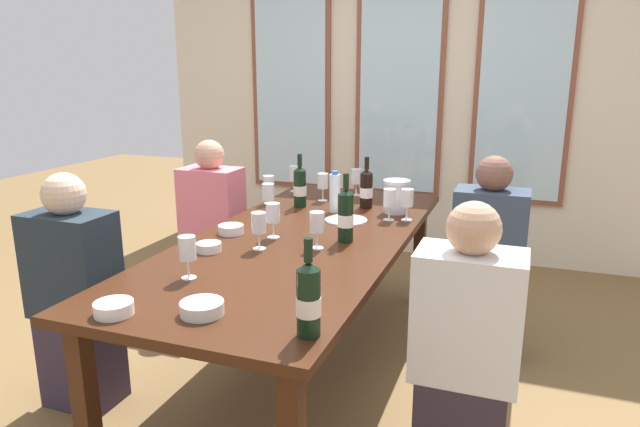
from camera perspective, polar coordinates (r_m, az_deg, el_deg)
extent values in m
plane|color=brown|center=(3.10, -1.84, -15.52)|extent=(12.00, 12.00, 0.00)
cube|color=beige|center=(4.78, 8.11, 13.14)|extent=(4.20, 0.06, 2.90)
cube|color=brown|center=(5.03, -2.93, 13.32)|extent=(0.72, 0.03, 1.88)
cube|color=silver|center=(5.01, -3.01, 13.31)|extent=(0.64, 0.01, 1.80)
cube|color=brown|center=(4.74, 7.99, 13.13)|extent=(0.72, 0.03, 1.88)
cube|color=silver|center=(4.72, 7.95, 13.13)|extent=(0.64, 0.01, 1.80)
cube|color=brown|center=(4.63, 19.82, 12.40)|extent=(0.72, 0.03, 1.88)
cube|color=silver|center=(4.61, 19.82, 12.40)|extent=(0.64, 0.01, 1.80)
cube|color=#3A1C0D|center=(2.81, -1.96, -2.71)|extent=(1.00, 2.35, 0.04)
cube|color=#3A1C0D|center=(2.33, -22.46, -17.72)|extent=(0.07, 0.07, 0.70)
cube|color=#3A1C0D|center=(4.02, -1.49, -2.89)|extent=(0.07, 0.07, 0.70)
cube|color=#3A1C0D|center=(3.81, 9.95, -4.10)|extent=(0.07, 0.07, 0.70)
cylinder|color=white|center=(3.09, 2.64, -0.68)|extent=(0.23, 0.23, 0.01)
cylinder|color=silver|center=(3.28, 7.68, 1.55)|extent=(0.14, 0.14, 0.17)
cylinder|color=silver|center=(3.26, 7.73, 3.18)|extent=(0.16, 0.16, 0.02)
cylinder|color=black|center=(2.70, 2.58, -0.46)|extent=(0.07, 0.07, 0.23)
cone|color=black|center=(2.67, 2.61, 2.20)|extent=(0.07, 0.07, 0.02)
cylinder|color=black|center=(2.66, 2.63, 3.24)|extent=(0.03, 0.03, 0.08)
cylinder|color=white|center=(2.70, 2.58, -0.70)|extent=(0.08, 0.08, 0.06)
cylinder|color=black|center=(1.76, -1.16, -8.98)|extent=(0.07, 0.07, 0.22)
cone|color=black|center=(1.72, -1.18, -5.27)|extent=(0.07, 0.07, 0.02)
cylinder|color=black|center=(1.70, -1.19, -3.71)|extent=(0.03, 0.03, 0.08)
cylinder|color=silver|center=(1.77, -1.16, -9.30)|extent=(0.08, 0.08, 0.06)
cylinder|color=black|center=(3.38, -2.03, 2.51)|extent=(0.08, 0.07, 0.22)
cone|color=black|center=(3.36, -2.05, 4.54)|extent=(0.08, 0.07, 0.02)
cylinder|color=black|center=(3.35, -2.06, 5.38)|extent=(0.03, 0.03, 0.08)
cylinder|color=silver|center=(3.38, -2.03, 2.33)|extent=(0.08, 0.08, 0.06)
cylinder|color=black|center=(3.37, 4.68, 2.30)|extent=(0.08, 0.07, 0.21)
cone|color=black|center=(3.35, 4.72, 4.23)|extent=(0.08, 0.07, 0.02)
cylinder|color=black|center=(3.34, 4.73, 5.07)|extent=(0.03, 0.03, 0.08)
cylinder|color=white|center=(3.37, 4.67, 2.13)|extent=(0.08, 0.08, 0.06)
cylinder|color=silver|center=(1.98, -11.79, -9.29)|extent=(0.15, 0.15, 0.05)
cylinder|color=white|center=(2.62, -11.11, -3.34)|extent=(0.11, 0.11, 0.04)
cylinder|color=white|center=(2.06, -20.03, -8.94)|extent=(0.13, 0.13, 0.05)
cylinder|color=white|center=(2.88, -8.94, -1.59)|extent=(0.13, 0.13, 0.04)
cylinder|color=white|center=(3.26, 1.50, 2.05)|extent=(0.06, 0.06, 0.22)
cylinder|color=blue|center=(3.23, 1.51, 4.12)|extent=(0.04, 0.04, 0.02)
cylinder|color=white|center=(3.83, -2.57, 2.27)|extent=(0.06, 0.06, 0.00)
cylinder|color=white|center=(3.82, -2.58, 2.85)|extent=(0.01, 0.01, 0.07)
cylinder|color=white|center=(3.81, -2.59, 4.11)|extent=(0.07, 0.07, 0.09)
cylinder|color=#590C19|center=(3.81, -2.59, 3.72)|extent=(0.06, 0.06, 0.04)
cylinder|color=white|center=(3.55, 0.28, 1.33)|extent=(0.06, 0.06, 0.00)
cylinder|color=white|center=(3.55, 0.28, 1.95)|extent=(0.01, 0.01, 0.07)
cylinder|color=white|center=(3.53, 0.29, 3.29)|extent=(0.07, 0.07, 0.09)
cylinder|color=beige|center=(3.53, 0.28, 2.80)|extent=(0.06, 0.06, 0.03)
cylinder|color=white|center=(3.49, -5.14, 1.03)|extent=(0.06, 0.06, 0.00)
cylinder|color=white|center=(3.48, -5.15, 1.66)|extent=(0.01, 0.01, 0.07)
cylinder|color=white|center=(3.47, -5.19, 3.03)|extent=(0.07, 0.07, 0.09)
cylinder|color=white|center=(3.14, 8.69, -0.63)|extent=(0.06, 0.06, 0.00)
cylinder|color=white|center=(3.13, 8.71, 0.07)|extent=(0.01, 0.01, 0.07)
cylinder|color=white|center=(3.11, 8.77, 1.59)|extent=(0.07, 0.07, 0.09)
cylinder|color=white|center=(2.63, -6.12, -3.54)|extent=(0.06, 0.06, 0.00)
cylinder|color=white|center=(2.62, -6.14, -2.71)|extent=(0.01, 0.01, 0.07)
cylinder|color=white|center=(2.59, -6.19, -0.92)|extent=(0.07, 0.07, 0.09)
cylinder|color=white|center=(3.13, 6.95, -0.62)|extent=(0.06, 0.06, 0.00)
cylinder|color=white|center=(3.12, 6.97, 0.08)|extent=(0.01, 0.01, 0.07)
cylinder|color=white|center=(3.10, 7.01, 1.60)|extent=(0.07, 0.07, 0.09)
cylinder|color=#590C19|center=(3.10, 7.00, 1.08)|extent=(0.06, 0.06, 0.03)
cylinder|color=white|center=(3.25, -5.20, 0.02)|extent=(0.06, 0.06, 0.00)
cylinder|color=white|center=(3.24, -5.21, 0.70)|extent=(0.01, 0.01, 0.07)
cylinder|color=white|center=(3.22, -5.25, 2.16)|extent=(0.07, 0.07, 0.09)
cylinder|color=white|center=(2.32, -13.04, -6.32)|extent=(0.06, 0.06, 0.00)
cylinder|color=white|center=(2.31, -13.09, -5.40)|extent=(0.01, 0.01, 0.07)
cylinder|color=white|center=(2.28, -13.21, -3.39)|extent=(0.07, 0.07, 0.09)
cylinder|color=#590C19|center=(2.29, -13.16, -4.22)|extent=(0.06, 0.06, 0.02)
cylinder|color=white|center=(2.62, -0.30, -3.49)|extent=(0.06, 0.06, 0.00)
cylinder|color=white|center=(2.61, -0.30, -2.66)|extent=(0.01, 0.01, 0.07)
cylinder|color=white|center=(2.59, -0.30, -0.86)|extent=(0.07, 0.07, 0.09)
cylinder|color=#590C19|center=(2.60, -0.30, -1.62)|extent=(0.06, 0.06, 0.02)
cylinder|color=white|center=(3.72, 3.65, 1.88)|extent=(0.06, 0.06, 0.00)
cylinder|color=white|center=(3.71, 3.66, 2.48)|extent=(0.01, 0.01, 0.07)
cylinder|color=white|center=(3.69, 3.68, 3.77)|extent=(0.07, 0.07, 0.09)
cylinder|color=#590C19|center=(3.70, 3.67, 3.26)|extent=(0.06, 0.06, 0.02)
cylinder|color=white|center=(2.79, -4.70, -2.40)|extent=(0.06, 0.06, 0.00)
cylinder|color=white|center=(2.78, -4.72, -1.62)|extent=(0.01, 0.01, 0.07)
cylinder|color=white|center=(2.76, -4.76, 0.07)|extent=(0.07, 0.07, 0.09)
cylinder|color=maroon|center=(2.77, -4.74, -0.52)|extent=(0.06, 0.06, 0.03)
cube|color=#362B3D|center=(2.97, -22.76, -13.23)|extent=(0.32, 0.24, 0.45)
cube|color=#222D37|center=(2.80, -23.68, -4.72)|extent=(0.38, 0.24, 0.48)
sphere|color=beige|center=(2.71, -24.37, 1.79)|extent=(0.19, 0.19, 0.19)
cube|color=silver|center=(2.13, 14.62, -9.93)|extent=(0.38, 0.24, 0.48)
sphere|color=tan|center=(2.02, 15.21, -1.46)|extent=(0.19, 0.19, 0.19)
cube|color=#342A3C|center=(3.86, -10.51, -5.87)|extent=(0.32, 0.24, 0.45)
cube|color=#E97184|center=(3.72, -10.84, 0.85)|extent=(0.38, 0.24, 0.48)
sphere|color=tan|center=(3.66, -11.08, 5.81)|extent=(0.19, 0.19, 0.19)
cube|color=#273537|center=(3.31, 16.11, -9.70)|extent=(0.32, 0.24, 0.45)
cube|color=#334054|center=(3.16, 16.69, -1.97)|extent=(0.38, 0.24, 0.48)
sphere|color=brown|center=(3.08, 17.13, 3.84)|extent=(0.19, 0.19, 0.19)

